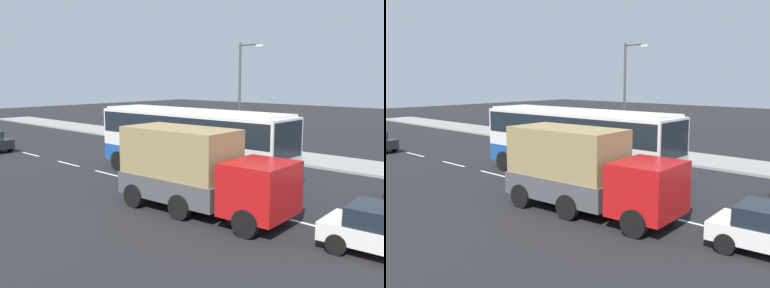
{
  "view_description": "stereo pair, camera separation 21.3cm",
  "coord_description": "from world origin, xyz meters",
  "views": [
    {
      "loc": [
        14.69,
        -16.34,
        5.21
      ],
      "look_at": [
        -0.46,
        -0.02,
        1.76
      ],
      "focal_mm": 39.82,
      "sensor_mm": 36.0,
      "label": 1
    },
    {
      "loc": [
        14.53,
        -16.49,
        5.21
      ],
      "look_at": [
        -0.46,
        -0.02,
        1.76
      ],
      "focal_mm": 39.82,
      "sensor_mm": 36.0,
      "label": 2
    }
  ],
  "objects": [
    {
      "name": "lane_centreline",
      "position": [
        0.36,
        -2.7,
        0.0
      ],
      "size": [
        45.14,
        0.16,
        0.01
      ],
      "color": "white",
      "rests_on": "ground_plane"
    },
    {
      "name": "ground_plane",
      "position": [
        0.0,
        0.0,
        0.0
      ],
      "size": [
        120.0,
        120.0,
        0.0
      ],
      "primitive_type": "plane",
      "color": "black"
    },
    {
      "name": "coach_bus",
      "position": [
        -0.16,
        -0.42,
        2.23
      ],
      "size": [
        11.3,
        2.95,
        3.61
      ],
      "rotation": [
        0.0,
        0.0,
        0.02
      ],
      "color": "#1E4C9E",
      "rests_on": "ground_plane"
    },
    {
      "name": "sidewalk_curb",
      "position": [
        0.0,
        8.37,
        0.07
      ],
      "size": [
        80.0,
        4.0,
        0.15
      ],
      "primitive_type": "cube",
      "color": "gray",
      "rests_on": "ground_plane"
    },
    {
      "name": "cargo_truck",
      "position": [
        3.84,
        -4.35,
        1.7
      ],
      "size": [
        7.26,
        2.96,
        3.27
      ],
      "rotation": [
        0.0,
        0.0,
        0.06
      ],
      "color": "red",
      "rests_on": "ground_plane"
    },
    {
      "name": "pedestrian_near_curb",
      "position": [
        -4.03,
        6.91,
        1.06
      ],
      "size": [
        0.32,
        0.32,
        1.58
      ],
      "rotation": [
        0.0,
        0.0,
        4.11
      ],
      "color": "black",
      "rests_on": "sidewalk_curb"
    },
    {
      "name": "street_lamp",
      "position": [
        -2.36,
        6.94,
        4.38
      ],
      "size": [
        1.9,
        0.24,
        7.37
      ],
      "color": "#47474C",
      "rests_on": "sidewalk_curb"
    }
  ]
}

